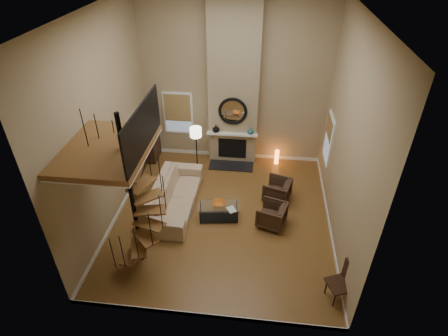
# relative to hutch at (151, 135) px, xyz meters

# --- Properties ---
(ground) EXTENTS (6.00, 6.50, 0.01)m
(ground) POSITION_rel_hutch_xyz_m (2.81, -2.77, -0.95)
(ground) COLOR olive
(ground) RESTS_ON ground
(back_wall) EXTENTS (6.00, 0.02, 5.50)m
(back_wall) POSITION_rel_hutch_xyz_m (2.81, 0.48, 1.80)
(back_wall) COLOR tan
(back_wall) RESTS_ON ground
(front_wall) EXTENTS (6.00, 0.02, 5.50)m
(front_wall) POSITION_rel_hutch_xyz_m (2.81, -6.02, 1.80)
(front_wall) COLOR tan
(front_wall) RESTS_ON ground
(left_wall) EXTENTS (0.02, 6.50, 5.50)m
(left_wall) POSITION_rel_hutch_xyz_m (-0.19, -2.77, 1.80)
(left_wall) COLOR tan
(left_wall) RESTS_ON ground
(right_wall) EXTENTS (0.02, 6.50, 5.50)m
(right_wall) POSITION_rel_hutch_xyz_m (5.81, -2.77, 1.80)
(right_wall) COLOR tan
(right_wall) RESTS_ON ground
(ceiling) EXTENTS (6.00, 6.50, 0.01)m
(ceiling) POSITION_rel_hutch_xyz_m (2.81, -2.77, 4.54)
(ceiling) COLOR silver
(ceiling) RESTS_ON back_wall
(baseboard_back) EXTENTS (6.00, 0.02, 0.12)m
(baseboard_back) POSITION_rel_hutch_xyz_m (2.81, 0.47, -0.89)
(baseboard_back) COLOR white
(baseboard_back) RESTS_ON ground
(baseboard_front) EXTENTS (6.00, 0.02, 0.12)m
(baseboard_front) POSITION_rel_hutch_xyz_m (2.81, -6.01, -0.89)
(baseboard_front) COLOR white
(baseboard_front) RESTS_ON ground
(baseboard_left) EXTENTS (0.02, 6.50, 0.12)m
(baseboard_left) POSITION_rel_hutch_xyz_m (-0.18, -2.77, -0.89)
(baseboard_left) COLOR white
(baseboard_left) RESTS_ON ground
(baseboard_right) EXTENTS (0.02, 6.50, 0.12)m
(baseboard_right) POSITION_rel_hutch_xyz_m (5.80, -2.77, -0.89)
(baseboard_right) COLOR white
(baseboard_right) RESTS_ON ground
(chimney_breast) EXTENTS (1.60, 0.38, 5.50)m
(chimney_breast) POSITION_rel_hutch_xyz_m (2.81, 0.29, 1.80)
(chimney_breast) COLOR #958461
(chimney_breast) RESTS_ON ground
(hearth) EXTENTS (1.50, 0.60, 0.04)m
(hearth) POSITION_rel_hutch_xyz_m (2.81, -0.20, -0.93)
(hearth) COLOR black
(hearth) RESTS_ON ground
(firebox) EXTENTS (0.95, 0.02, 0.72)m
(firebox) POSITION_rel_hutch_xyz_m (2.81, 0.09, -0.40)
(firebox) COLOR black
(firebox) RESTS_ON chimney_breast
(mantel) EXTENTS (1.70, 0.18, 0.06)m
(mantel) POSITION_rel_hutch_xyz_m (2.81, 0.01, 0.20)
(mantel) COLOR white
(mantel) RESTS_ON chimney_breast
(mirror_frame) EXTENTS (0.94, 0.10, 0.94)m
(mirror_frame) POSITION_rel_hutch_xyz_m (2.81, 0.07, 1.00)
(mirror_frame) COLOR black
(mirror_frame) RESTS_ON chimney_breast
(mirror_disc) EXTENTS (0.80, 0.01, 0.80)m
(mirror_disc) POSITION_rel_hutch_xyz_m (2.81, 0.08, 1.00)
(mirror_disc) COLOR white
(mirror_disc) RESTS_ON chimney_breast
(vase_left) EXTENTS (0.24, 0.24, 0.25)m
(vase_left) POSITION_rel_hutch_xyz_m (2.26, 0.05, 0.35)
(vase_left) COLOR black
(vase_left) RESTS_ON mantel
(vase_right) EXTENTS (0.20, 0.20, 0.21)m
(vase_right) POSITION_rel_hutch_xyz_m (3.41, 0.05, 0.33)
(vase_right) COLOR #1B5F5C
(vase_right) RESTS_ON mantel
(window_back) EXTENTS (1.02, 0.06, 1.52)m
(window_back) POSITION_rel_hutch_xyz_m (0.91, 0.45, 0.67)
(window_back) COLOR white
(window_back) RESTS_ON back_wall
(window_right) EXTENTS (0.06, 1.02, 1.52)m
(window_right) POSITION_rel_hutch_xyz_m (5.78, -0.77, 0.68)
(window_right) COLOR white
(window_right) RESTS_ON right_wall
(entry_door) EXTENTS (0.10, 1.05, 2.16)m
(entry_door) POSITION_rel_hutch_xyz_m (-0.15, -0.97, 0.10)
(entry_door) COLOR white
(entry_door) RESTS_ON ground
(loft) EXTENTS (1.70, 2.20, 1.09)m
(loft) POSITION_rel_hutch_xyz_m (0.76, -4.57, 2.29)
(loft) COLOR brown
(loft) RESTS_ON left_wall
(spiral_stair) EXTENTS (1.47, 1.47, 4.06)m
(spiral_stair) POSITION_rel_hutch_xyz_m (1.02, -4.56, 0.83)
(spiral_stair) COLOR black
(spiral_stair) RESTS_ON ground
(hutch) EXTENTS (0.38, 0.82, 1.82)m
(hutch) POSITION_rel_hutch_xyz_m (0.00, 0.00, 0.00)
(hutch) COLOR #331D11
(hutch) RESTS_ON ground
(sofa) EXTENTS (1.19, 2.96, 0.86)m
(sofa) POSITION_rel_hutch_xyz_m (1.36, -2.45, -0.55)
(sofa) COLOR tan
(sofa) RESTS_ON ground
(armchair_near) EXTENTS (0.93, 0.92, 0.68)m
(armchair_near) POSITION_rel_hutch_xyz_m (4.41, -1.86, -0.60)
(armchair_near) COLOR #3F2A1D
(armchair_near) RESTS_ON ground
(armchair_far) EXTENTS (0.91, 0.90, 0.67)m
(armchair_far) POSITION_rel_hutch_xyz_m (4.25, -2.98, -0.60)
(armchair_far) COLOR #3F2A1D
(armchair_far) RESTS_ON ground
(coffee_table) EXTENTS (1.22, 0.73, 0.44)m
(coffee_table) POSITION_rel_hutch_xyz_m (2.71, -2.86, -0.67)
(coffee_table) COLOR silver
(coffee_table) RESTS_ON ground
(bowl) EXTENTS (0.37, 0.37, 0.09)m
(bowl) POSITION_rel_hutch_xyz_m (2.71, -2.81, -0.45)
(bowl) COLOR #CB6B23
(bowl) RESTS_ON coffee_table
(book) EXTENTS (0.33, 0.35, 0.03)m
(book) POSITION_rel_hutch_xyz_m (3.06, -3.01, -0.49)
(book) COLOR gray
(book) RESTS_ON coffee_table
(floor_lamp) EXTENTS (0.37, 0.37, 1.70)m
(floor_lamp) POSITION_rel_hutch_xyz_m (1.72, -0.71, 0.46)
(floor_lamp) COLOR black
(floor_lamp) RESTS_ON ground
(accent_lamp) EXTENTS (0.15, 0.15, 0.52)m
(accent_lamp) POSITION_rel_hutch_xyz_m (4.35, 0.18, -0.70)
(accent_lamp) COLOR orange
(accent_lamp) RESTS_ON ground
(side_chair) EXTENTS (0.64, 0.64, 1.01)m
(side_chair) POSITION_rel_hutch_xyz_m (5.75, -5.14, -0.42)
(side_chair) COLOR #331D11
(side_chair) RESTS_ON ground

